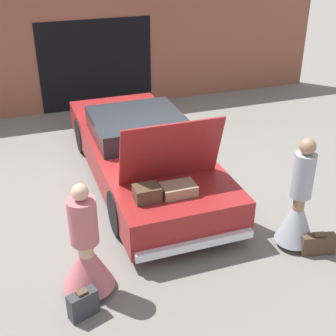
{
  "coord_description": "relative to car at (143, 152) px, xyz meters",
  "views": [
    {
      "loc": [
        -2.1,
        -7.36,
        4.3
      ],
      "look_at": [
        0.0,
        -1.38,
        0.91
      ],
      "focal_mm": 50.0,
      "sensor_mm": 36.0,
      "label": 1
    }
  ],
  "objects": [
    {
      "name": "car",
      "position": [
        0.0,
        0.0,
        0.0
      ],
      "size": [
        1.89,
        5.09,
        1.77
      ],
      "color": "maroon",
      "rests_on": "ground_plane"
    },
    {
      "name": "suitcase_beside_right_person",
      "position": [
        1.74,
        -2.97,
        -0.39
      ],
      "size": [
        0.52,
        0.27,
        0.34
      ],
      "color": "#473323",
      "rests_on": "ground_plane"
    },
    {
      "name": "suitcase_beside_left_person",
      "position": [
        -1.68,
        -3.06,
        -0.36
      ],
      "size": [
        0.4,
        0.27,
        0.38
      ],
      "color": "#2D2D33",
      "rests_on": "ground_plane"
    },
    {
      "name": "person_right",
      "position": [
        1.53,
        -2.68,
        0.08
      ],
      "size": [
        0.57,
        0.57,
        1.73
      ],
      "rotation": [
        0.0,
        0.0,
        1.61
      ],
      "color": "#997051",
      "rests_on": "ground_plane"
    },
    {
      "name": "ground_plane",
      "position": [
        0.0,
        -0.01,
        -0.54
      ],
      "size": [
        40.0,
        40.0,
        0.0
      ],
      "primitive_type": "plane",
      "color": "slate"
    },
    {
      "name": "person_left",
      "position": [
        -1.52,
        -2.63,
        0.02
      ],
      "size": [
        0.68,
        0.68,
        1.58
      ],
      "rotation": [
        0.0,
        0.0,
        -1.38
      ],
      "color": "tan",
      "rests_on": "ground_plane"
    },
    {
      "name": "garage_wall_back",
      "position": [
        0.0,
        4.0,
        0.85
      ],
      "size": [
        12.0,
        0.14,
        2.8
      ],
      "color": "brown",
      "rests_on": "ground_plane"
    }
  ]
}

